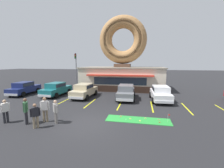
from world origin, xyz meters
TOP-DOWN VIEW (x-y plane):
  - ground_plane at (0.00, 0.00)m, footprint 160.00×160.00m
  - donut_shop_building at (0.37, 13.94)m, footprint 12.30×6.75m
  - putting_mat at (3.16, 1.35)m, footprint 4.49×1.28m
  - mini_donut_near_left at (1.88, 1.74)m, footprint 0.13×0.13m
  - mini_donut_near_right at (3.30, 1.11)m, footprint 0.13×0.13m
  - mini_donut_mid_left at (2.63, 1.41)m, footprint 0.13×0.13m
  - mini_donut_mid_centre at (4.60, 1.14)m, footprint 0.13×0.13m
  - mini_donut_mid_right at (3.69, 1.71)m, footprint 0.13×0.13m
  - mini_donut_far_left at (4.59, 1.59)m, footprint 0.13×0.13m
  - golf_ball at (2.33, 1.15)m, footprint 0.04×0.04m
  - putting_flag_pin at (5.20, 1.35)m, footprint 0.13×0.01m
  - car_navy at (-11.35, 7.29)m, footprint 2.18×4.65m
  - car_white at (5.32, 7.33)m, footprint 2.13×4.63m
  - car_teal at (-6.98, 7.54)m, footprint 2.16×4.65m
  - car_grey at (1.66, 7.40)m, footprint 2.12×4.62m
  - car_champagne at (-3.22, 7.31)m, footprint 2.12×4.63m
  - pedestrian_blue_sweater_man at (-4.05, -0.77)m, footprint 0.41×0.52m
  - pedestrian_hooded_kid at (-5.56, -0.86)m, footprint 0.35×0.57m
  - pedestrian_leather_jacket_man at (-3.00, -1.19)m, footprint 0.45×0.45m
  - pedestrian_clipboard_woman at (-3.03, -0.21)m, footprint 0.57×0.36m
  - pedestrian_beanie_man at (-2.20, -0.28)m, footprint 0.46×0.44m
  - trash_bin at (-5.50, 10.60)m, footprint 0.57×0.57m
  - traffic_light_pole at (-8.88, 17.47)m, footprint 0.28×0.47m
  - parking_stripe_far_left at (-4.66, 5.00)m, footprint 0.12×3.60m
  - parking_stripe_left at (-1.66, 5.00)m, footprint 0.12×3.60m
  - parking_stripe_mid_left at (1.34, 5.00)m, footprint 0.12×3.60m
  - parking_stripe_centre at (4.34, 5.00)m, footprint 0.12×3.60m
  - parking_stripe_mid_right at (7.34, 5.00)m, footprint 0.12×3.60m

SIDE VIEW (x-z plane):
  - ground_plane at x=0.00m, z-range 0.00..0.00m
  - parking_stripe_far_left at x=-4.66m, z-range 0.00..0.01m
  - parking_stripe_left at x=-1.66m, z-range 0.00..0.01m
  - parking_stripe_mid_left at x=1.34m, z-range 0.00..0.01m
  - parking_stripe_centre at x=4.34m, z-range 0.00..0.01m
  - parking_stripe_mid_right at x=7.34m, z-range 0.00..0.01m
  - putting_mat at x=3.16m, z-range 0.00..0.03m
  - mini_donut_near_left at x=1.88m, z-range 0.03..0.07m
  - mini_donut_near_right at x=3.30m, z-range 0.03..0.07m
  - mini_donut_mid_left at x=2.63m, z-range 0.03..0.07m
  - mini_donut_mid_centre at x=4.60m, z-range 0.03..0.07m
  - mini_donut_mid_right at x=3.69m, z-range 0.03..0.07m
  - mini_donut_far_left at x=4.59m, z-range 0.03..0.07m
  - golf_ball at x=2.33m, z-range 0.03..0.07m
  - putting_flag_pin at x=5.20m, z-range 0.16..0.71m
  - trash_bin at x=-5.50m, z-range 0.01..0.99m
  - pedestrian_leather_jacket_man at x=-3.00m, z-range 0.08..1.63m
  - car_navy at x=-11.35m, z-range 0.07..1.67m
  - car_white at x=5.32m, z-range 0.07..1.67m
  - car_teal at x=-6.98m, z-range 0.07..1.67m
  - car_grey at x=1.66m, z-range 0.07..1.67m
  - car_champagne at x=-3.22m, z-range 0.07..1.67m
  - pedestrian_hooded_kid at x=-5.56m, z-range 0.08..1.67m
  - pedestrian_beanie_man at x=-2.20m, z-range 0.08..1.67m
  - pedestrian_clipboard_woman at x=-3.03m, z-range 0.10..1.83m
  - pedestrian_blue_sweater_man at x=-4.05m, z-range 0.10..1.85m
  - traffic_light_pole at x=-8.88m, z-range 0.81..6.61m
  - donut_shop_building at x=0.37m, z-range -1.74..9.22m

